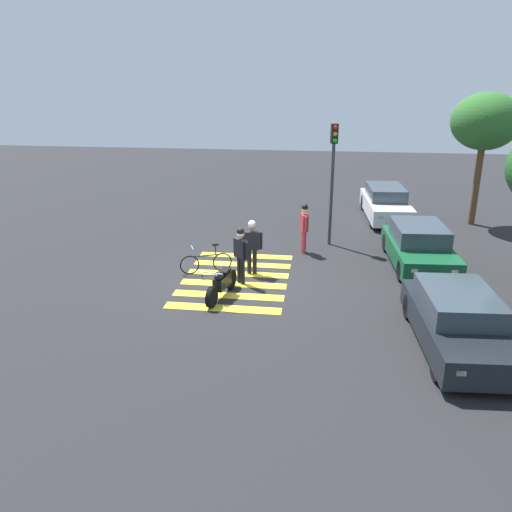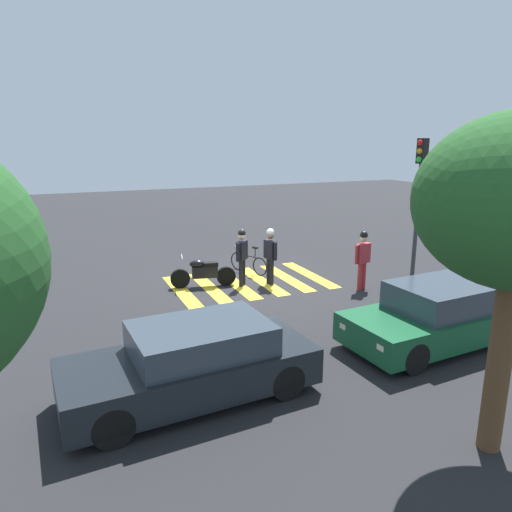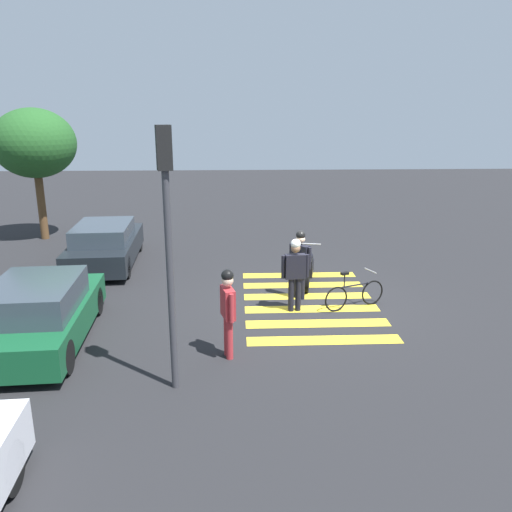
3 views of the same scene
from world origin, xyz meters
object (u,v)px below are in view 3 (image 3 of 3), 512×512
object	(u,v)px
officer_by_motorcycle	(295,270)
police_motorcycle	(308,268)
car_black_suv	(105,245)
officer_on_foot	(300,259)
traffic_light_pole	(167,221)
leaning_bicycle	(354,294)
pedestrian_bystander	(228,307)
car_green_compact	(40,314)

from	to	relation	value
officer_by_motorcycle	police_motorcycle	bearing A→B (deg)	-17.03
officer_by_motorcycle	car_black_suv	distance (m)	6.95
officer_on_foot	car_black_suv	size ratio (longest dim) A/B	0.40
police_motorcycle	officer_on_foot	xyz separation A→B (m)	(-1.15, 0.39, 0.62)
police_motorcycle	traffic_light_pole	size ratio (longest dim) A/B	0.45
leaning_bicycle	pedestrian_bystander	distance (m)	4.05
pedestrian_bystander	car_green_compact	distance (m)	4.06
pedestrian_bystander	traffic_light_pole	world-z (taller)	traffic_light_pole
leaning_bicycle	car_black_suv	world-z (taller)	car_black_suv
pedestrian_bystander	leaning_bicycle	bearing A→B (deg)	-51.28
officer_by_motorcycle	officer_on_foot	bearing A→B (deg)	-14.71
car_black_suv	traffic_light_pole	xyz separation A→B (m)	(-7.63, -3.02, 2.38)
leaning_bicycle	pedestrian_bystander	size ratio (longest dim) A/B	0.88
pedestrian_bystander	car_green_compact	bearing A→B (deg)	78.73
car_green_compact	police_motorcycle	bearing A→B (deg)	-59.74
traffic_light_pole	car_green_compact	bearing A→B (deg)	57.73
police_motorcycle	pedestrian_bystander	distance (m)	4.96
police_motorcycle	officer_by_motorcycle	bearing A→B (deg)	162.97
officer_by_motorcycle	pedestrian_bystander	size ratio (longest dim) A/B	0.99
pedestrian_bystander	car_green_compact	world-z (taller)	pedestrian_bystander
officer_by_motorcycle	car_green_compact	xyz separation A→B (m)	(-1.58, 5.56, -0.39)
car_green_compact	leaning_bicycle	bearing A→B (deg)	-76.47
officer_on_foot	pedestrian_bystander	world-z (taller)	pedestrian_bystander
police_motorcycle	pedestrian_bystander	size ratio (longest dim) A/B	1.11
officer_on_foot	pedestrian_bystander	distance (m)	3.72
police_motorcycle	car_green_compact	distance (m)	7.16
officer_by_motorcycle	car_green_compact	world-z (taller)	officer_by_motorcycle
officer_by_motorcycle	pedestrian_bystander	bearing A→B (deg)	146.04
leaning_bicycle	car_green_compact	size ratio (longest dim) A/B	0.37
officer_by_motorcycle	car_green_compact	size ratio (longest dim) A/B	0.42
pedestrian_bystander	car_black_suv	bearing A→B (deg)	31.37
leaning_bicycle	pedestrian_bystander	bearing A→B (deg)	128.72
car_green_compact	car_black_suv	size ratio (longest dim) A/B	0.96
officer_on_foot	car_green_compact	bearing A→B (deg)	112.96
officer_by_motorcycle	car_black_suv	world-z (taller)	officer_by_motorcycle
leaning_bicycle	officer_on_foot	bearing A→B (deg)	59.59
car_green_compact	car_black_suv	world-z (taller)	car_green_compact
officer_on_foot	traffic_light_pole	bearing A→B (deg)	147.54
police_motorcycle	pedestrian_bystander	world-z (taller)	pedestrian_bystander
police_motorcycle	officer_on_foot	world-z (taller)	officer_on_foot
police_motorcycle	officer_on_foot	size ratio (longest dim) A/B	1.11
officer_by_motorcycle	traffic_light_pole	world-z (taller)	traffic_light_pole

